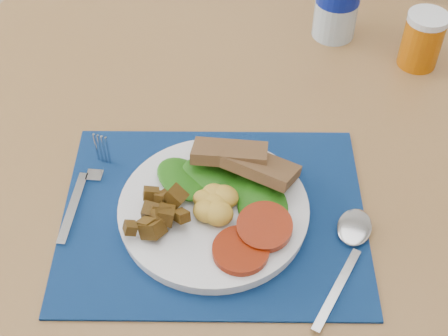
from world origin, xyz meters
TOP-DOWN VIEW (x-y plane):
  - table at (0.00, 0.20)m, footprint 1.40×0.90m
  - chair_far at (0.08, 0.94)m, footprint 0.51×0.50m
  - placemat at (-0.14, 0.03)m, footprint 0.48×0.43m
  - breakfast_plate at (-0.15, 0.03)m, footprint 0.25×0.25m
  - fork at (-0.32, 0.02)m, footprint 0.04×0.17m
  - spoon at (0.04, 0.04)m, footprint 0.05×0.19m
  - juice_glass at (0.06, 0.45)m, footprint 0.06×0.06m

SIDE VIEW (x-z plane):
  - chair_far at x=0.08m, z-range 0.01..1.11m
  - table at x=0.00m, z-range 0.29..1.04m
  - placemat at x=-0.14m, z-range 0.75..0.75m
  - fork at x=-0.32m, z-range 0.75..0.76m
  - spoon at x=0.04m, z-range 0.75..0.76m
  - breakfast_plate at x=-0.15m, z-range 0.74..0.80m
  - juice_glass at x=0.06m, z-range 0.75..0.84m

